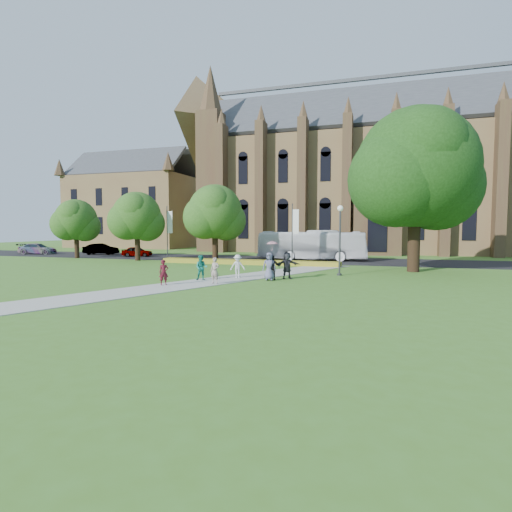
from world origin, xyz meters
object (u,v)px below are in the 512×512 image
(pedestrian_0, at_px, (164,272))
(car_2, at_px, (38,249))
(large_tree, at_px, (416,168))
(tour_coach, at_px, (312,245))
(car_1, at_px, (101,249))
(streetlamp, at_px, (340,232))
(car_0, at_px, (137,252))

(pedestrian_0, bearing_deg, car_2, 107.46)
(large_tree, distance_m, tour_coach, 14.92)
(large_tree, relative_size, car_2, 2.66)
(tour_coach, distance_m, car_1, 28.42)
(streetlamp, height_order, car_1, streetlamp)
(tour_coach, xyz_separation_m, car_2, (-37.53, -0.77, -0.94))
(car_2, relative_size, pedestrian_0, 3.17)
(car_2, bearing_deg, car_0, -106.80)
(car_1, distance_m, car_2, 9.26)
(car_0, bearing_deg, car_1, 60.22)
(tour_coach, relative_size, car_2, 2.40)
(car_1, bearing_deg, large_tree, -118.17)
(car_1, xyz_separation_m, pedestrian_0, (22.84, -22.88, 0.07))
(car_2, bearing_deg, tour_coach, -104.41)
(streetlamp, distance_m, pedestrian_0, 13.32)
(large_tree, distance_m, car_2, 48.65)
(streetlamp, relative_size, large_tree, 0.40)
(tour_coach, distance_m, pedestrian_0, 22.87)
(car_1, bearing_deg, tour_coach, -105.28)
(streetlamp, height_order, car_2, streetlamp)
(large_tree, relative_size, car_1, 2.96)
(streetlamp, xyz_separation_m, car_1, (-32.69, 14.26, -2.54))
(large_tree, xyz_separation_m, car_1, (-38.19, 9.76, -7.61))
(car_1, relative_size, car_2, 0.90)
(car_1, distance_m, pedestrian_0, 32.33)
(car_2, bearing_deg, car_1, -96.35)
(streetlamp, distance_m, large_tree, 8.73)
(streetlamp, xyz_separation_m, car_2, (-41.83, 12.78, -2.56))
(car_1, height_order, pedestrian_0, pedestrian_0)
(streetlamp, relative_size, car_0, 1.43)
(large_tree, relative_size, car_0, 3.60)
(streetlamp, distance_m, car_1, 35.76)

